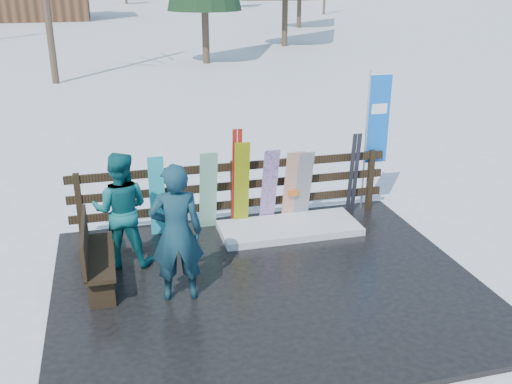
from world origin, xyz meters
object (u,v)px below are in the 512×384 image
object	(u,v)px
snowboard_2	(242,185)
person_back	(121,210)
snowboard_5	(293,186)
snowboard_4	(303,186)
rental_flag	(375,125)
person_front	(177,233)
snowboard_0	(157,196)
snowboard_3	(269,186)
snowboard_1	(208,191)
bench	(94,253)

from	to	relation	value
snowboard_2	person_back	xyz separation A→B (m)	(-2.04, -0.84, 0.10)
snowboard_5	snowboard_4	bearing A→B (deg)	0.00
rental_flag	person_front	world-z (taller)	rental_flag
snowboard_4	person_front	bearing A→B (deg)	-140.63
snowboard_4	rental_flag	distance (m)	1.74
snowboard_0	person_back	size ratio (longest dim) A/B	0.81
snowboard_0	snowboard_3	world-z (taller)	snowboard_0
snowboard_1	rental_flag	world-z (taller)	rental_flag
snowboard_3	snowboard_0	bearing A→B (deg)	180.00
snowboard_3	snowboard_4	xyz separation A→B (m)	(0.62, 0.00, -0.05)
bench	person_back	bearing A→B (deg)	54.95
snowboard_4	snowboard_0	bearing A→B (deg)	-180.00
bench	snowboard_0	size ratio (longest dim) A/B	1.04
bench	person_front	bearing A→B (deg)	-28.20
bench	snowboard_4	distance (m)	3.86
snowboard_1	snowboard_5	xyz separation A→B (m)	(1.51, 0.00, -0.06)
snowboard_3	snowboard_4	world-z (taller)	snowboard_3
snowboard_1	snowboard_2	world-z (taller)	snowboard_2
bench	snowboard_1	size ratio (longest dim) A/B	1.00
bench	snowboard_2	distance (m)	2.86
snowboard_4	snowboard_5	size ratio (longest dim) A/B	0.98
bench	snowboard_2	bearing A→B (deg)	30.42
snowboard_1	person_back	bearing A→B (deg)	-149.99
person_front	bench	bearing A→B (deg)	-23.64
bench	snowboard_5	world-z (taller)	snowboard_5
snowboard_2	person_front	bearing A→B (deg)	-123.81
person_front	person_back	world-z (taller)	person_front
snowboard_3	rental_flag	bearing A→B (deg)	7.47
bench	snowboard_4	size ratio (longest dim) A/B	1.11
snowboard_3	snowboard_5	xyz separation A→B (m)	(0.43, 0.00, -0.04)
snowboard_2	snowboard_5	distance (m)	0.93
snowboard_5	person_back	world-z (taller)	person_back
bench	snowboard_1	distance (m)	2.38
snowboard_0	snowboard_4	size ratio (longest dim) A/B	1.07
bench	snowboard_5	size ratio (longest dim) A/B	1.09
snowboard_1	rental_flag	size ratio (longest dim) A/B	0.58
rental_flag	person_front	size ratio (longest dim) A/B	1.35
bench	snowboard_3	xyz separation A→B (m)	(2.95, 1.44, 0.20)
snowboard_1	person_front	world-z (taller)	person_front
rental_flag	snowboard_5	bearing A→B (deg)	-170.57
snowboard_3	snowboard_1	bearing A→B (deg)	180.00
snowboard_1	person_front	size ratio (longest dim) A/B	0.78
snowboard_2	snowboard_3	bearing A→B (deg)	-0.00
rental_flag	snowboard_3	bearing A→B (deg)	-172.53
snowboard_4	snowboard_2	bearing A→B (deg)	180.00
person_front	snowboard_2	bearing A→B (deg)	-119.26
snowboard_0	snowboard_3	size ratio (longest dim) A/B	0.99
snowboard_3	snowboard_5	world-z (taller)	snowboard_3
person_front	snowboard_1	bearing A→B (deg)	-106.50
snowboard_1	person_back	world-z (taller)	person_back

